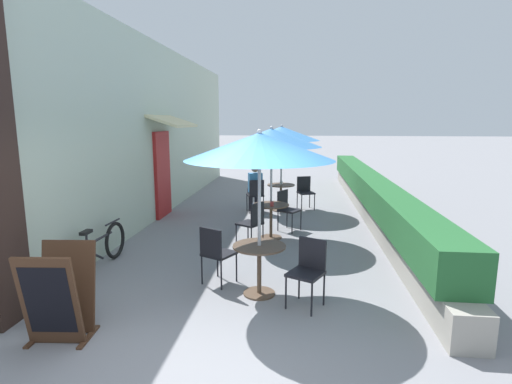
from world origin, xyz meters
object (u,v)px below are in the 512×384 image
object	(u,v)px
patio_table_mid	(271,214)
cafe_chair_mid_right	(287,207)
cafe_chair_far_left	(305,190)
bicycle_leaning	(98,249)
coffee_cup_far	(281,182)
cafe_chair_far_right	(256,193)
cafe_chair_mid_left	(253,221)
patio_umbrella_far	(282,134)
patio_table_near	(259,260)
seated_patron_far_right	(255,186)
cafe_chair_near_left	(308,267)
cafe_chair_near_right	(216,251)
menu_board	(59,294)
patio_umbrella_mid	(272,138)
patio_umbrella_near	(259,147)
patio_table_far	(281,192)
coffee_cup_mid	(272,204)

from	to	relation	value
patio_table_mid	cafe_chair_mid_right	world-z (taller)	cafe_chair_mid_right
cafe_chair_far_left	bicycle_leaning	xyz separation A→B (m)	(-3.34, -4.88, -0.18)
coffee_cup_far	cafe_chair_mid_right	bearing A→B (deg)	-83.84
cafe_chair_far_left	cafe_chair_far_right	xyz separation A→B (m)	(-1.27, -0.61, 0.00)
cafe_chair_mid_left	cafe_chair_mid_right	size ratio (longest dim) A/B	1.00
patio_umbrella_far	coffee_cup_far	bearing A→B (deg)	87.26
cafe_chair_mid_left	coffee_cup_far	bearing A→B (deg)	24.29
cafe_chair_mid_left	patio_table_mid	bearing A→B (deg)	6.23
patio_table_near	cafe_chair_mid_right	size ratio (longest dim) A/B	0.83
patio_umbrella_far	coffee_cup_far	distance (m)	1.29
cafe_chair_far_right	patio_umbrella_far	bearing A→B (deg)	6.23
cafe_chair_mid_right	seated_patron_far_right	distance (m)	1.92
cafe_chair_near_left	coffee_cup_far	size ratio (longest dim) A/B	9.67
cafe_chair_near_right	menu_board	distance (m)	2.12
patio_table_mid	cafe_chair_far_right	distance (m)	2.30
patio_umbrella_mid	patio_umbrella_far	size ratio (longest dim) A/B	1.00
cafe_chair_far_left	bicycle_leaning	size ratio (longest dim) A/B	0.50
menu_board	patio_table_mid	bearing A→B (deg)	58.71
patio_umbrella_near	cafe_chair_mid_right	world-z (taller)	patio_umbrella_near
cafe_chair_mid_right	cafe_chair_far_left	distance (m)	2.24
patio_table_far	patio_umbrella_far	distance (m)	1.54
patio_umbrella_far	patio_table_far	bearing A→B (deg)	0.00
cafe_chair_near_left	cafe_chair_far_left	xyz separation A→B (m)	(0.03, 5.78, 0.00)
cafe_chair_near_left	cafe_chair_mid_left	distance (m)	2.50
patio_table_mid	patio_table_far	distance (m)	2.54
patio_umbrella_mid	patio_umbrella_far	world-z (taller)	same
cafe_chair_far_left	coffee_cup_far	world-z (taller)	cafe_chair_far_left
patio_table_mid	patio_umbrella_far	world-z (taller)	patio_umbrella_far
cafe_chair_near_right	patio_umbrella_far	bearing A→B (deg)	109.34
cafe_chair_near_right	bicycle_leaning	world-z (taller)	cafe_chair_near_right
menu_board	coffee_cup_mid	bearing A→B (deg)	57.47
patio_umbrella_near	patio_table_near	bearing A→B (deg)	85.24
patio_table_near	bicycle_leaning	world-z (taller)	bicycle_leaning
cafe_chair_far_right	menu_board	distance (m)	6.44
cafe_chair_near_right	patio_umbrella_mid	size ratio (longest dim) A/B	0.39
cafe_chair_near_right	coffee_cup_far	bearing A→B (deg)	109.41
patio_table_near	bicycle_leaning	bearing A→B (deg)	166.36
patio_umbrella_mid	cafe_chair_far_right	size ratio (longest dim) A/B	2.59
coffee_cup_far	cafe_chair_mid_left	bearing A→B (deg)	-96.64
cafe_chair_near_right	patio_table_near	bearing A→B (deg)	6.23
patio_table_mid	cafe_chair_mid_left	size ratio (longest dim) A/B	0.83
cafe_chair_far_left	cafe_chair_far_right	world-z (taller)	same
seated_patron_far_right	bicycle_leaning	size ratio (longest dim) A/B	0.72
cafe_chair_near_left	cafe_chair_mid_left	world-z (taller)	same
cafe_chair_near_left	cafe_chair_far_right	bearing A→B (deg)	-49.04
menu_board	cafe_chair_far_left	bearing A→B (deg)	63.58
cafe_chair_far_right	coffee_cup_far	world-z (taller)	cafe_chair_far_right
cafe_chair_mid_right	menu_board	size ratio (longest dim) A/B	0.84
patio_umbrella_mid	cafe_chair_far_left	bearing A→B (deg)	75.89
patio_umbrella_near	cafe_chair_far_left	world-z (taller)	patio_umbrella_near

